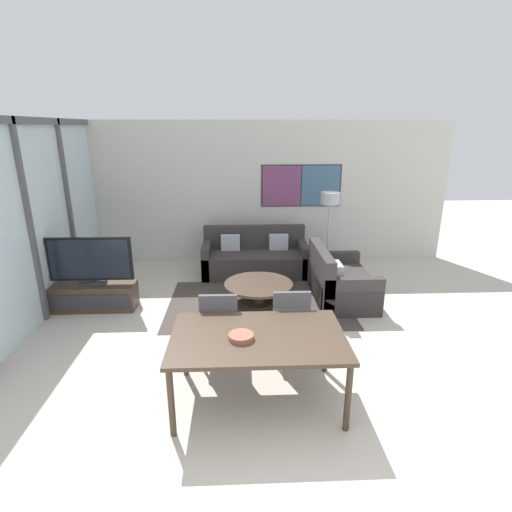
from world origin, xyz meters
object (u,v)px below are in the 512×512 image
sofa_main (255,258)px  sofa_side (337,283)px  coffee_table (259,288)px  fruit_bowl (241,336)px  dining_chair_left (219,323)px  floor_lamp (330,205)px  tv_console (95,296)px  television (90,261)px  dining_chair_centre (290,319)px  dining_table (258,341)px

sofa_main → sofa_side: (1.27, -1.32, -0.00)m
coffee_table → fruit_bowl: bearing=-96.8°
dining_chair_left → coffee_table: bearing=71.9°
floor_lamp → sofa_main: bearing=178.3°
tv_console → floor_lamp: (3.89, 1.48, 1.11)m
television → dining_chair_left: (1.97, -1.56, -0.25)m
coffee_table → dining_chair_left: 1.73m
tv_console → dining_chair_centre: (2.80, -1.51, 0.32)m
sofa_side → dining_chair_centre: dining_chair_centre is taller
sofa_main → tv_console: bearing=-148.8°
sofa_side → coffee_table: sofa_side is taller
coffee_table → dining_table: (-0.12, -2.33, 0.41)m
sofa_side → floor_lamp: 1.65m
tv_console → floor_lamp: size_ratio=0.80×
tv_console → sofa_side: sofa_side is taller
coffee_table → dining_table: size_ratio=0.63×
sofa_main → dining_chair_left: size_ratio=2.13×
dining_chair_centre → fruit_bowl: 1.03m
television → floor_lamp: floor_lamp is taller
sofa_main → dining_chair_centre: bearing=-84.5°
dining_chair_centre → dining_table: bearing=-118.7°
dining_chair_centre → sofa_side: bearing=60.0°
tv_console → television: television is taller
television → floor_lamp: bearing=20.8°
tv_console → coffee_table: bearing=1.6°
television → sofa_main: bearing=31.2°
tv_console → dining_table: (2.39, -2.26, 0.47)m
dining_chair_centre → sofa_main: bearing=95.5°
tv_console → fruit_bowl: bearing=-46.3°
tv_console → dining_chair_left: dining_chair_left is taller
coffee_table → fruit_bowl: fruit_bowl is taller
television → sofa_main: television is taller
sofa_side → coffee_table: (-1.27, -0.13, -0.02)m
dining_chair_centre → floor_lamp: size_ratio=0.60×
tv_console → dining_chair_left: (1.97, -1.56, 0.32)m
coffee_table → floor_lamp: bearing=45.6°
coffee_table → dining_chair_centre: (0.29, -1.58, 0.25)m
fruit_bowl → dining_chair_left: bearing=107.9°
fruit_bowl → floor_lamp: (1.66, 3.80, 0.54)m
dining_table → floor_lamp: (1.50, 3.74, 0.64)m
sofa_main → dining_chair_left: bearing=-99.8°
sofa_side → dining_chair_left: bearing=134.2°
television → coffee_table: television is taller
television → sofa_main: size_ratio=0.63×
dining_chair_centre → floor_lamp: bearing=70.0°
coffee_table → fruit_bowl: size_ratio=4.37×
dining_chair_left → tv_console: bearing=141.7°
floor_lamp → sofa_side: bearing=-94.7°
fruit_bowl → sofa_side: bearing=58.3°
sofa_side → dining_chair_left: (-1.81, -1.76, 0.24)m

